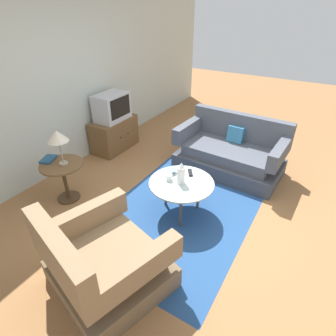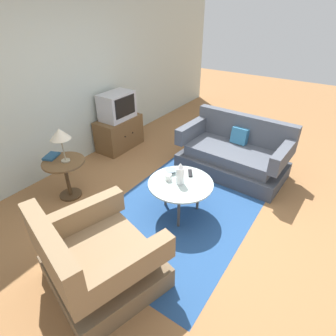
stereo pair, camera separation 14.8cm
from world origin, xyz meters
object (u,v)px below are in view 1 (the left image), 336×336
(side_table, at_px, (63,174))
(book, at_px, (48,159))
(vase, at_px, (181,173))
(tv_remote_dark, at_px, (190,173))
(table_lamp, at_px, (58,137))
(mug, at_px, (169,177))
(armchair, at_px, (104,264))
(coffee_table, at_px, (181,185))
(television, at_px, (112,107))
(couch, at_px, (230,153))
(bowl, at_px, (171,171))
(tv_stand, at_px, (114,134))

(side_table, bearing_deg, book, 94.18)
(vase, relative_size, tv_remote_dark, 1.75)
(table_lamp, height_order, mug, table_lamp)
(armchair, height_order, tv_remote_dark, armchair)
(coffee_table, relative_size, television, 1.33)
(couch, height_order, book, couch)
(armchair, height_order, couch, armchair)
(tv_remote_dark, bearing_deg, vase, -32.88)
(coffee_table, xyz_separation_m, television, (0.98, 1.91, 0.37))
(armchair, distance_m, table_lamp, 1.70)
(coffee_table, bearing_deg, couch, -6.32)
(side_table, relative_size, bowl, 3.82)
(tv_remote_dark, bearing_deg, tv_stand, -144.61)
(armchair, xyz_separation_m, coffee_table, (1.32, -0.09, 0.13))
(side_table, height_order, vase, vase)
(coffee_table, relative_size, tv_stand, 0.94)
(couch, height_order, bowl, couch)
(couch, distance_m, bowl, 1.32)
(vase, distance_m, bowl, 0.28)
(couch, relative_size, tv_stand, 1.94)
(tv_stand, relative_size, bowl, 5.82)
(couch, distance_m, tv_stand, 2.11)
(couch, height_order, television, television)
(mug, xyz_separation_m, tv_remote_dark, (0.27, -0.15, -0.03))
(book, bearing_deg, bowl, -88.24)
(side_table, distance_m, mug, 1.43)
(armchair, distance_m, bowl, 1.45)
(side_table, xyz_separation_m, bowl, (0.66, -1.27, 0.09))
(book, bearing_deg, armchair, -137.70)
(armchair, relative_size, bowl, 8.27)
(armchair, distance_m, coffee_table, 1.33)
(table_lamp, bearing_deg, television, 16.76)
(vase, xyz_separation_m, book, (-0.55, 1.71, -0.04))
(side_table, bearing_deg, vase, -70.46)
(armchair, xyz_separation_m, book, (0.75, 1.62, 0.27))
(book, bearing_deg, television, -15.35)
(vase, bearing_deg, book, 107.65)
(mug, height_order, bowl, mug)
(armchair, relative_size, book, 4.62)
(vase, bearing_deg, television, 62.51)
(bowl, bearing_deg, table_lamp, 117.46)
(tv_stand, bearing_deg, armchair, -141.40)
(side_table, xyz_separation_m, mug, (0.51, -1.33, 0.11))
(tv_stand, height_order, bowl, tv_stand)
(television, xyz_separation_m, vase, (-1.00, -1.91, -0.19))
(couch, distance_m, book, 2.70)
(side_table, xyz_separation_m, tv_remote_dark, (0.78, -1.49, 0.08))
(mug, bearing_deg, book, 108.75)
(coffee_table, relative_size, side_table, 1.44)
(couch, relative_size, tv_remote_dark, 10.17)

